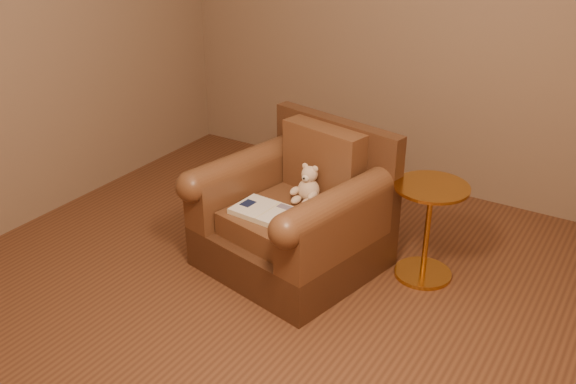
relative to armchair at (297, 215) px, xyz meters
The scene contains 5 objects.
floor 0.67m from the armchair, 71.70° to the right, with size 4.00×4.00×0.00m, color brown.
armchair is the anchor object (origin of this frame).
teddy_bear 0.18m from the armchair, 68.16° to the left, with size 0.17×0.19×0.23m.
guidebook 0.23m from the armchair, 107.65° to the right, with size 0.42×0.27×0.03m.
side_table 0.76m from the armchair, 20.43° to the left, with size 0.42×0.42×0.59m.
Camera 1 is at (1.54, -2.30, 2.11)m, focal length 40.00 mm.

